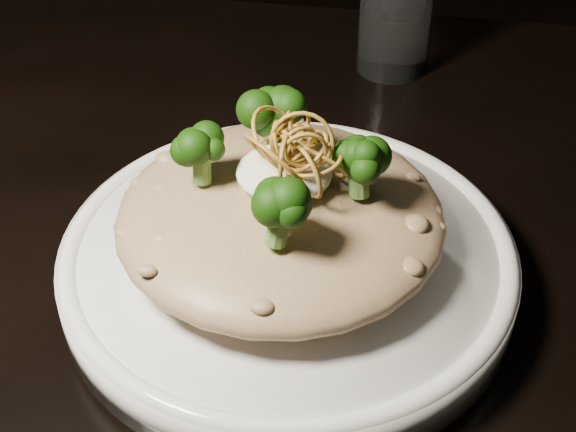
# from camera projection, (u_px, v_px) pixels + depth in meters

# --- Properties ---
(table) EXTENTS (1.10, 0.80, 0.75)m
(table) POSITION_uv_depth(u_px,v_px,m) (312.00, 342.00, 0.60)
(table) COLOR black
(table) RESTS_ON ground
(plate) EXTENTS (0.29, 0.29, 0.03)m
(plate) POSITION_uv_depth(u_px,v_px,m) (288.00, 263.00, 0.52)
(plate) COLOR white
(plate) RESTS_ON table
(risotto) EXTENTS (0.21, 0.21, 0.05)m
(risotto) POSITION_uv_depth(u_px,v_px,m) (280.00, 216.00, 0.50)
(risotto) COLOR brown
(risotto) RESTS_ON plate
(broccoli) EXTENTS (0.12, 0.12, 0.04)m
(broccoli) POSITION_uv_depth(u_px,v_px,m) (288.00, 160.00, 0.47)
(broccoli) COLOR black
(broccoli) RESTS_ON risotto
(cheese) EXTENTS (0.06, 0.06, 0.02)m
(cheese) POSITION_uv_depth(u_px,v_px,m) (284.00, 172.00, 0.49)
(cheese) COLOR white
(cheese) RESTS_ON risotto
(shallots) EXTENTS (0.06, 0.06, 0.04)m
(shallots) POSITION_uv_depth(u_px,v_px,m) (298.00, 142.00, 0.46)
(shallots) COLOR brown
(shallots) RESTS_ON cheese
(drinking_glass) EXTENTS (0.07, 0.07, 0.11)m
(drinking_glass) POSITION_uv_depth(u_px,v_px,m) (395.00, 12.00, 0.72)
(drinking_glass) COLOR white
(drinking_glass) RESTS_ON table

